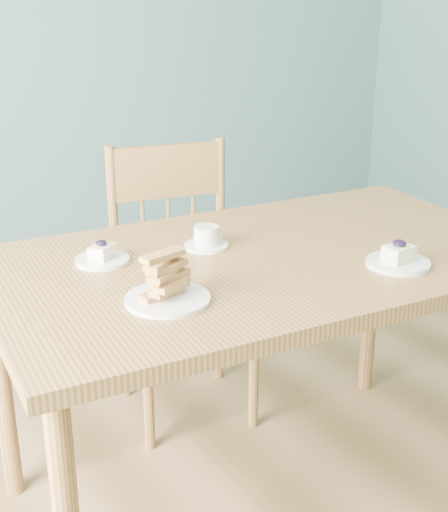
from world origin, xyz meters
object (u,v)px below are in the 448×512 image
object	(u,v)px
cheesecake_plate_near	(398,259)
coffee_cup	(207,238)
cheesecake_plate_far	(102,256)
biscotti_plate	(167,285)
dining_chair	(181,282)
dining_table	(265,282)

from	to	relation	value
cheesecake_plate_near	coffee_cup	world-z (taller)	cheesecake_plate_near
cheesecake_plate_far	biscotti_plate	distance (m)	0.32
dining_chair	coffee_cup	xyz separation A→B (m)	(-0.17, -0.43, 0.33)
dining_chair	coffee_cup	bearing A→B (deg)	-97.31
dining_table	cheesecake_plate_near	distance (m)	0.37
cheesecake_plate_far	biscotti_plate	bearing A→B (deg)	-86.49
dining_chair	dining_table	bearing A→B (deg)	-82.77
cheesecake_plate_far	coffee_cup	xyz separation A→B (m)	(0.29, -0.06, 0.01)
cheesecake_plate_near	cheesecake_plate_far	xyz separation A→B (m)	(-0.64, 0.46, -0.00)
dining_table	dining_chair	xyz separation A→B (m)	(0.06, 0.58, -0.22)
cheesecake_plate_near	coffee_cup	xyz separation A→B (m)	(-0.34, 0.40, 0.01)
coffee_cup	biscotti_plate	world-z (taller)	biscotti_plate
cheesecake_plate_far	biscotti_plate	xyz separation A→B (m)	(0.02, -0.32, 0.03)
dining_table	coffee_cup	xyz separation A→B (m)	(-0.10, 0.14, 0.11)
cheesecake_plate_near	biscotti_plate	bearing A→B (deg)	167.20
dining_chair	cheesecake_plate_near	size ratio (longest dim) A/B	5.82
dining_chair	coffee_cup	size ratio (longest dim) A/B	7.90
cheesecake_plate_far	biscotti_plate	size ratio (longest dim) A/B	0.72
coffee_cup	biscotti_plate	size ratio (longest dim) A/B	0.62
cheesecake_plate_near	coffee_cup	size ratio (longest dim) A/B	1.36
dining_table	biscotti_plate	size ratio (longest dim) A/B	7.87
dining_table	coffee_cup	size ratio (longest dim) A/B	12.79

